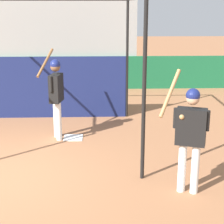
% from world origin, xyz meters
% --- Properties ---
extents(outfield_wall, '(24.00, 0.12, 1.20)m').
position_xyz_m(outfield_wall, '(0.00, 7.36, 0.60)').
color(outfield_wall, '#196038').
rests_on(outfield_wall, ground).
extents(bleacher_section, '(6.50, 4.00, 3.28)m').
position_xyz_m(bleacher_section, '(0.00, 9.42, 1.63)').
color(bleacher_section, '#9E9E99').
rests_on(bleacher_section, ground).
extents(batting_cage, '(4.08, 3.92, 3.17)m').
position_xyz_m(batting_cage, '(0.63, 3.23, 1.34)').
color(batting_cage, black).
rests_on(batting_cage, ground).
extents(home_plate, '(0.44, 0.44, 0.02)m').
position_xyz_m(home_plate, '(1.25, 2.11, 0.01)').
color(home_plate, white).
rests_on(home_plate, ground).
extents(player_batter, '(0.58, 0.98, 2.02)m').
position_xyz_m(player_batter, '(0.89, 2.12, 1.14)').
color(player_batter, white).
rests_on(player_batter, ground).
extents(player_waiting, '(0.81, 0.51, 2.03)m').
position_xyz_m(player_waiting, '(3.32, -0.57, 1.08)').
color(player_waiting, white).
rests_on(player_waiting, ground).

